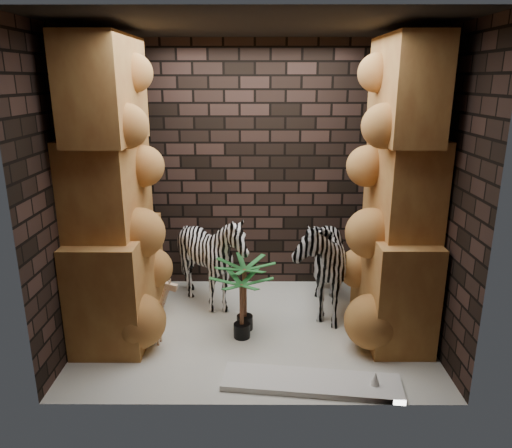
{
  "coord_description": "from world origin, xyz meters",
  "views": [
    {
      "loc": [
        0.04,
        -4.6,
        2.55
      ],
      "look_at": [
        0.02,
        0.15,
        1.12
      ],
      "focal_mm": 33.93,
      "sensor_mm": 36.0,
      "label": 1
    }
  ],
  "objects_px": {
    "palm_front": "(245,295)",
    "surfboard": "(311,382)",
    "palm_back": "(242,307)",
    "zebra_left": "(212,264)",
    "giraffe_toy": "(149,310)",
    "zebra_right": "(318,252)"
  },
  "relations": [
    {
      "from": "zebra_right",
      "to": "giraffe_toy",
      "type": "xyz_separation_m",
      "value": [
        -1.75,
        -0.75,
        -0.34
      ]
    },
    {
      "from": "palm_back",
      "to": "surfboard",
      "type": "bearing_deg",
      "value": -52.34
    },
    {
      "from": "zebra_left",
      "to": "giraffe_toy",
      "type": "distance_m",
      "value": 0.98
    },
    {
      "from": "zebra_left",
      "to": "surfboard",
      "type": "relative_size",
      "value": 0.77
    },
    {
      "from": "palm_front",
      "to": "zebra_right",
      "type": "bearing_deg",
      "value": 30.22
    },
    {
      "from": "zebra_right",
      "to": "palm_back",
      "type": "height_order",
      "value": "zebra_right"
    },
    {
      "from": "giraffe_toy",
      "to": "surfboard",
      "type": "xyz_separation_m",
      "value": [
        1.54,
        -0.7,
        -0.33
      ]
    },
    {
      "from": "giraffe_toy",
      "to": "palm_front",
      "type": "bearing_deg",
      "value": 26.04
    },
    {
      "from": "zebra_right",
      "to": "zebra_left",
      "type": "relative_size",
      "value": 1.19
    },
    {
      "from": "palm_back",
      "to": "surfboard",
      "type": "distance_m",
      "value": 1.07
    },
    {
      "from": "palm_front",
      "to": "zebra_left",
      "type": "bearing_deg",
      "value": 127.05
    },
    {
      "from": "surfboard",
      "to": "zebra_right",
      "type": "bearing_deg",
      "value": 88.76
    },
    {
      "from": "palm_front",
      "to": "surfboard",
      "type": "relative_size",
      "value": 0.5
    },
    {
      "from": "palm_front",
      "to": "surfboard",
      "type": "xyz_separation_m",
      "value": [
        0.6,
        -0.98,
        -0.36
      ]
    },
    {
      "from": "surfboard",
      "to": "zebra_left",
      "type": "bearing_deg",
      "value": 130.4
    },
    {
      "from": "giraffe_toy",
      "to": "palm_back",
      "type": "height_order",
      "value": "giraffe_toy"
    },
    {
      "from": "surfboard",
      "to": "palm_front",
      "type": "bearing_deg",
      "value": 128.41
    },
    {
      "from": "zebra_left",
      "to": "palm_back",
      "type": "distance_m",
      "value": 0.79
    },
    {
      "from": "giraffe_toy",
      "to": "palm_back",
      "type": "relative_size",
      "value": 1.05
    },
    {
      "from": "giraffe_toy",
      "to": "palm_back",
      "type": "bearing_deg",
      "value": 16.25
    },
    {
      "from": "zebra_right",
      "to": "zebra_left",
      "type": "distance_m",
      "value": 1.21
    },
    {
      "from": "palm_back",
      "to": "surfboard",
      "type": "relative_size",
      "value": 0.44
    }
  ]
}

